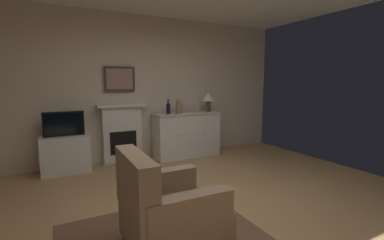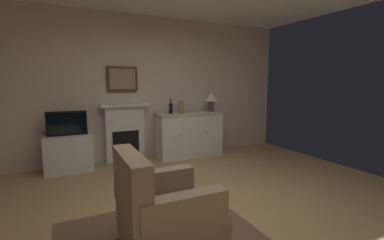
# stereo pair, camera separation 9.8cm
# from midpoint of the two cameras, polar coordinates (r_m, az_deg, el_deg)

# --- Properties ---
(ground_plane) EXTENTS (5.98, 5.40, 0.10)m
(ground_plane) POSITION_cam_midpoint_polar(r_m,az_deg,el_deg) (3.29, 6.31, -20.00)
(ground_plane) COLOR tan
(ground_plane) RESTS_ON ground
(wall_rear) EXTENTS (5.98, 0.06, 2.74)m
(wall_rear) POSITION_cam_midpoint_polar(r_m,az_deg,el_deg) (5.35, -8.89, 6.60)
(wall_rear) COLOR beige
(wall_rear) RESTS_ON ground_plane
(fireplace_unit) EXTENTS (0.87, 0.30, 1.10)m
(fireplace_unit) POSITION_cam_midpoint_polar(r_m,az_deg,el_deg) (5.19, -13.52, -2.71)
(fireplace_unit) COLOR white
(fireplace_unit) RESTS_ON ground_plane
(framed_picture) EXTENTS (0.55, 0.04, 0.45)m
(framed_picture) POSITION_cam_midpoint_polar(r_m,az_deg,el_deg) (5.15, -14.00, 8.41)
(framed_picture) COLOR #473323
(sideboard_cabinet) EXTENTS (1.34, 0.49, 0.89)m
(sideboard_cabinet) POSITION_cam_midpoint_polar(r_m,az_deg,el_deg) (5.44, -0.05, -3.10)
(sideboard_cabinet) COLOR white
(sideboard_cabinet) RESTS_ON ground_plane
(table_lamp) EXTENTS (0.26, 0.26, 0.40)m
(table_lamp) POSITION_cam_midpoint_polar(r_m,az_deg,el_deg) (5.59, 4.57, 4.63)
(table_lamp) COLOR #4C4742
(table_lamp) RESTS_ON sideboard_cabinet
(wine_bottle) EXTENTS (0.08, 0.08, 0.29)m
(wine_bottle) POSITION_cam_midpoint_polar(r_m,az_deg,el_deg) (5.22, -3.99, 2.50)
(wine_bottle) COLOR black
(wine_bottle) RESTS_ON sideboard_cabinet
(wine_glass_left) EXTENTS (0.07, 0.07, 0.16)m
(wine_glass_left) POSITION_cam_midpoint_polar(r_m,az_deg,el_deg) (5.30, -0.47, 2.76)
(wine_glass_left) COLOR silver
(wine_glass_left) RESTS_ON sideboard_cabinet
(wine_glass_center) EXTENTS (0.07, 0.07, 0.16)m
(wine_glass_center) POSITION_cam_midpoint_polar(r_m,az_deg,el_deg) (5.35, 0.55, 2.81)
(wine_glass_center) COLOR silver
(wine_glass_center) RESTS_ON sideboard_cabinet
(wine_glass_right) EXTENTS (0.07, 0.07, 0.16)m
(wine_glass_right) POSITION_cam_midpoint_polar(r_m,az_deg,el_deg) (5.41, 1.53, 2.87)
(wine_glass_right) COLOR silver
(wine_glass_right) RESTS_ON sideboard_cabinet
(vase_decorative) EXTENTS (0.11, 0.11, 0.28)m
(vase_decorative) POSITION_cam_midpoint_polar(r_m,az_deg,el_deg) (5.24, -1.75, 2.89)
(vase_decorative) COLOR #9E7F5B
(vase_decorative) RESTS_ON sideboard_cabinet
(tv_cabinet) EXTENTS (0.75, 0.42, 0.62)m
(tv_cabinet) POSITION_cam_midpoint_polar(r_m,az_deg,el_deg) (4.97, -24.13, -6.45)
(tv_cabinet) COLOR white
(tv_cabinet) RESTS_ON ground_plane
(tv_set) EXTENTS (0.62, 0.07, 0.40)m
(tv_set) POSITION_cam_midpoint_polar(r_m,az_deg,el_deg) (4.85, -24.46, -0.64)
(tv_set) COLOR black
(tv_set) RESTS_ON tv_cabinet
(armchair) EXTENTS (0.81, 0.78, 0.92)m
(armchair) POSITION_cam_midpoint_polar(r_m,az_deg,el_deg) (2.48, -5.08, -18.60)
(armchair) COLOR #8C7259
(armchair) RESTS_ON ground_plane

